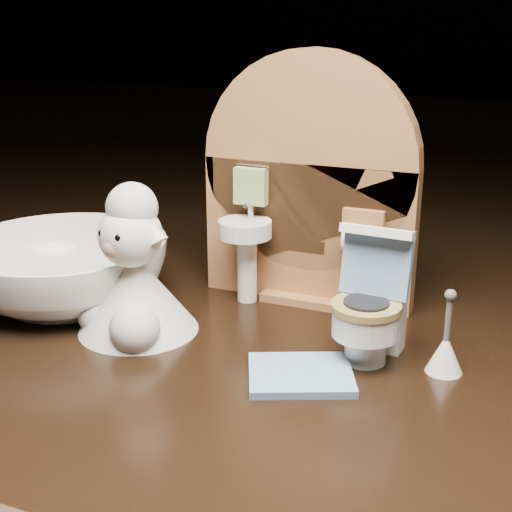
% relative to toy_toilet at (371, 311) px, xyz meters
% --- Properties ---
extents(backdrop_panel, '(0.13, 0.05, 0.15)m').
position_rel_toy_toilet_xyz_m(backdrop_panel, '(-0.06, 0.06, 0.04)').
color(backdrop_panel, '#A6683A').
rests_on(backdrop_panel, ground).
extents(toy_toilet, '(0.04, 0.05, 0.07)m').
position_rel_toy_toilet_xyz_m(toy_toilet, '(0.00, 0.00, 0.00)').
color(toy_toilet, white).
rests_on(toy_toilet, ground).
extents(bath_mat, '(0.06, 0.06, 0.00)m').
position_rel_toy_toilet_xyz_m(bath_mat, '(-0.02, -0.04, -0.02)').
color(bath_mat, '#6E90B7').
rests_on(bath_mat, ground).
extents(toilet_brush, '(0.02, 0.02, 0.04)m').
position_rel_toy_toilet_xyz_m(toilet_brush, '(0.04, -0.00, -0.01)').
color(toilet_brush, white).
rests_on(toilet_brush, ground).
extents(plush_lamb, '(0.07, 0.07, 0.09)m').
position_rel_toy_toilet_xyz_m(plush_lamb, '(-0.13, -0.02, 0.00)').
color(plush_lamb, beige).
rests_on(plush_lamb, ground).
extents(ceramic_bowl, '(0.16, 0.16, 0.04)m').
position_rel_toy_toilet_xyz_m(ceramic_bowl, '(-0.19, 0.00, -0.01)').
color(ceramic_bowl, white).
rests_on(ceramic_bowl, ground).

